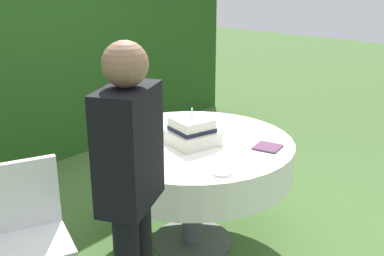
{
  "coord_description": "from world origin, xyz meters",
  "views": [
    {
      "loc": [
        -2.3,
        -1.91,
        1.9
      ],
      "look_at": [
        -0.02,
        -0.02,
        0.87
      ],
      "focal_mm": 44.78,
      "sensor_mm": 36.0,
      "label": 1
    }
  ],
  "objects": [
    {
      "name": "cake_table",
      "position": [
        0.0,
        0.0,
        0.65
      ],
      "size": [
        1.36,
        1.36,
        0.77
      ],
      "color": "#4C4C51",
      "rests_on": "ground_plane"
    },
    {
      "name": "serving_plate_left",
      "position": [
        -0.29,
        -0.46,
        0.78
      ],
      "size": [
        0.12,
        0.12,
        0.01
      ],
      "primitive_type": "cylinder",
      "color": "white",
      "rests_on": "cake_table"
    },
    {
      "name": "serving_plate_near",
      "position": [
        -0.25,
        0.22,
        0.78
      ],
      "size": [
        0.1,
        0.1,
        0.01
      ],
      "primitive_type": "cylinder",
      "color": "white",
      "rests_on": "cake_table"
    },
    {
      "name": "foliage_hedge",
      "position": [
        0.0,
        2.22,
        1.27
      ],
      "size": [
        5.8,
        0.46,
        2.53
      ],
      "primitive_type": "cube",
      "color": "#234C19",
      "rests_on": "ground_plane"
    },
    {
      "name": "standing_person",
      "position": [
        -0.96,
        -0.44,
        0.93
      ],
      "size": [
        0.41,
        0.33,
        1.6
      ],
      "color": "black",
      "rests_on": "ground_plane"
    },
    {
      "name": "garden_chair",
      "position": [
        -1.12,
        0.24,
        0.54
      ],
      "size": [
        0.53,
        0.53,
        0.89
      ],
      "color": "white",
      "rests_on": "ground_plane"
    },
    {
      "name": "serving_plate_right",
      "position": [
        -0.08,
        0.34,
        0.78
      ],
      "size": [
        0.12,
        0.12,
        0.01
      ],
      "primitive_type": "cylinder",
      "color": "white",
      "rests_on": "cake_table"
    },
    {
      "name": "ground_plane",
      "position": [
        0.0,
        0.0,
        0.0
      ],
      "size": [
        20.0,
        20.0,
        0.0
      ],
      "primitive_type": "plane",
      "color": "#476B33"
    },
    {
      "name": "napkin_stack",
      "position": [
        0.21,
        -0.46,
        0.78
      ],
      "size": [
        0.18,
        0.18,
        0.01
      ],
      "primitive_type": "cube",
      "rotation": [
        0.0,
        0.0,
        0.17
      ],
      "color": "#603856",
      "rests_on": "cake_table"
    },
    {
      "name": "wedding_cake",
      "position": [
        -0.04,
        -0.03,
        0.86
      ],
      "size": [
        0.36,
        0.36,
        0.25
      ],
      "color": "silver",
      "rests_on": "cake_table"
    },
    {
      "name": "serving_plate_far",
      "position": [
        -0.42,
        0.02,
        0.78
      ],
      "size": [
        0.12,
        0.12,
        0.01
      ],
      "primitive_type": "cylinder",
      "color": "white",
      "rests_on": "cake_table"
    }
  ]
}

